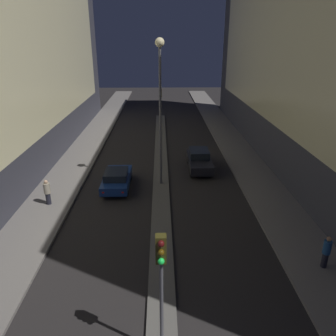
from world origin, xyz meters
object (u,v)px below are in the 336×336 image
street_lamp (160,86)px  car_right_lane (199,160)px  pedestrian_on_right_sidewalk (326,251)px  car_left_lane (117,179)px  traffic_light_mid (160,100)px  traffic_light_near (161,270)px  pedestrian_on_left_sidewalk (47,192)px

street_lamp → car_right_lane: 7.49m
pedestrian_on_right_sidewalk → car_left_lane: bearing=139.3°
street_lamp → car_left_lane: size_ratio=2.29×
traffic_light_mid → car_right_lane: bearing=-75.9°
traffic_light_near → pedestrian_on_right_sidewalk: traffic_light_near is taller
traffic_light_mid → street_lamp: bearing=-90.0°
car_left_lane → car_right_lane: car_right_lane is taller
pedestrian_on_left_sidewalk → pedestrian_on_right_sidewalk: 15.70m
traffic_light_mid → pedestrian_on_left_sidewalk: bearing=-111.0°
traffic_light_near → car_right_lane: bearing=79.4°
car_right_lane → traffic_light_mid: bearing=104.1°
street_lamp → pedestrian_on_right_sidewalk: 13.34m
traffic_light_mid → pedestrian_on_right_sidewalk: (7.35, -24.59, -2.43)m
traffic_light_mid → car_right_lane: size_ratio=1.00×
traffic_light_mid → pedestrian_on_left_sidewalk: traffic_light_mid is taller
traffic_light_near → pedestrian_on_left_sidewalk: bearing=123.8°
pedestrian_on_right_sidewalk → street_lamp: bearing=128.0°
traffic_light_near → traffic_light_mid: size_ratio=1.00×
traffic_light_near → car_left_lane: size_ratio=1.05×
car_left_lane → traffic_light_near: bearing=-76.8°
traffic_light_mid → pedestrian_on_right_sidewalk: size_ratio=2.83×
traffic_light_mid → car_right_lane: traffic_light_mid is taller
car_left_lane → car_right_lane: size_ratio=0.95×
traffic_light_near → street_lamp: size_ratio=0.46×
street_lamp → car_left_lane: street_lamp is taller
pedestrian_on_left_sidewalk → car_left_lane: bearing=33.3°
traffic_light_mid → car_left_lane: 16.16m
traffic_light_near → street_lamp: bearing=90.0°
traffic_light_mid → street_lamp: (0.00, -15.18, 3.52)m
traffic_light_near → car_right_lane: traffic_light_near is taller
street_lamp → traffic_light_mid: bearing=90.0°
street_lamp → pedestrian_on_left_sidewalk: bearing=-156.6°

